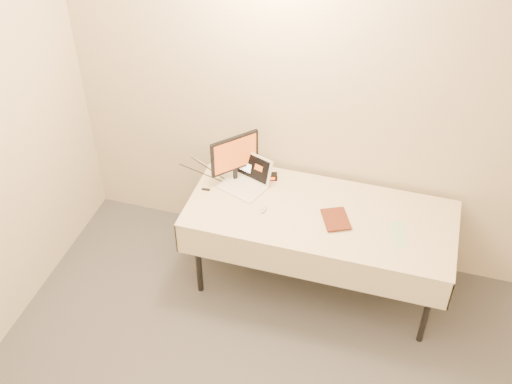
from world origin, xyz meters
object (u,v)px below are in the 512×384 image
(table, at_px, (320,219))
(book, at_px, (325,210))
(laptop, at_px, (247,179))
(monitor, at_px, (235,156))

(table, distance_m, book, 0.20)
(laptop, xyz_separation_m, book, (0.62, -0.23, 0.06))
(table, height_order, book, book)
(table, relative_size, monitor, 4.81)
(laptop, xyz_separation_m, monitor, (-0.09, 0.02, 0.17))
(monitor, bearing_deg, laptop, -62.01)
(table, relative_size, laptop, 4.78)
(laptop, height_order, monitor, monitor)
(table, distance_m, laptop, 0.61)
(table, height_order, laptop, laptop)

